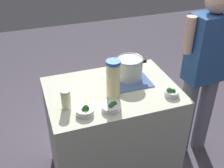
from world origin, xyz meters
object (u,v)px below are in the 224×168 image
at_px(mason_jar, 66,99).
at_px(broccoli_bowl_back, 111,107).
at_px(broccoli_bowl_front, 171,93).
at_px(broccoli_bowl_center, 85,110).
at_px(lemonade_pitcher, 113,79).
at_px(cooking_pot, 130,68).
at_px(person_cook, 204,72).

relative_size(mason_jar, broccoli_bowl_back, 1.09).
bearing_deg(broccoli_bowl_front, broccoli_bowl_center, -179.60).
relative_size(lemonade_pitcher, broccoli_bowl_back, 2.21).
xyz_separation_m(lemonade_pitcher, broccoli_bowl_front, (0.41, -0.14, -0.12)).
relative_size(broccoli_bowl_front, broccoli_bowl_center, 0.88).
height_order(cooking_pot, lemonade_pitcher, lemonade_pitcher).
distance_m(broccoli_bowl_back, person_cook, 0.99).
bearing_deg(cooking_pot, broccoli_bowl_back, -128.77).
bearing_deg(broccoli_bowl_back, person_cook, 16.28).
bearing_deg(broccoli_bowl_back, broccoli_bowl_front, 1.97).
relative_size(mason_jar, broccoli_bowl_front, 1.33).
bearing_deg(broccoli_bowl_back, cooking_pot, 51.23).
bearing_deg(cooking_pot, lemonade_pitcher, -138.21).
distance_m(lemonade_pitcher, mason_jar, 0.37).
xyz_separation_m(broccoli_bowl_front, broccoli_bowl_back, (-0.48, -0.02, -0.00)).
bearing_deg(broccoli_bowl_center, person_cook, 13.19).
height_order(cooking_pot, mason_jar, cooking_pot).
bearing_deg(mason_jar, lemonade_pitcher, 5.44).
xyz_separation_m(cooking_pot, person_cook, (0.68, -0.06, -0.14)).
xyz_separation_m(mason_jar, person_cook, (1.23, 0.15, -0.11)).
distance_m(broccoli_bowl_center, broccoli_bowl_back, 0.18).
xyz_separation_m(cooking_pot, lemonade_pitcher, (-0.20, -0.18, 0.04)).
distance_m(cooking_pot, person_cook, 0.69).
height_order(broccoli_bowl_front, broccoli_bowl_back, broccoli_bowl_front).
xyz_separation_m(broccoli_bowl_center, person_cook, (1.13, 0.26, -0.06)).
bearing_deg(mason_jar, broccoli_bowl_front, -7.88).
xyz_separation_m(broccoli_bowl_center, broccoli_bowl_back, (0.18, -0.01, -0.00)).
bearing_deg(cooking_pot, broccoli_bowl_front, -57.09).
distance_m(broccoli_bowl_front, broccoli_bowl_back, 0.48).
xyz_separation_m(lemonade_pitcher, broccoli_bowl_center, (-0.25, -0.14, -0.12)).
distance_m(lemonade_pitcher, broccoli_bowl_front, 0.45).
bearing_deg(lemonade_pitcher, mason_jar, -174.56).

